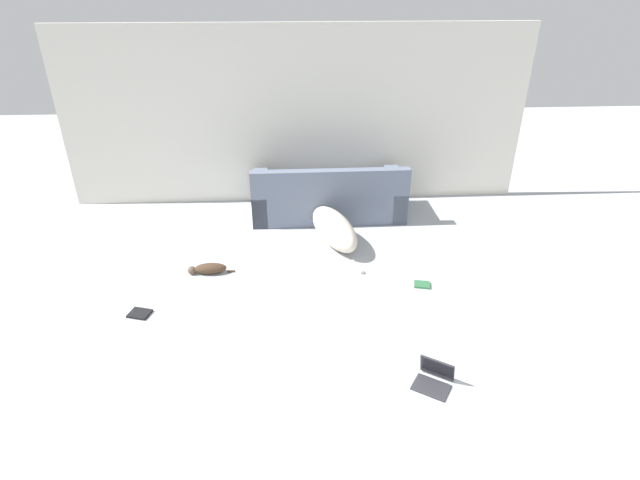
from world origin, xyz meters
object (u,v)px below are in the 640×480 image
at_px(laptop_open, 435,376).
at_px(book_black, 140,314).
at_px(book_green, 422,285).
at_px(couch, 328,198).
at_px(cat, 208,269).
at_px(dog, 331,226).

xyz_separation_m(laptop_open, book_black, (-2.68, 1.10, -0.06)).
relative_size(book_green, book_black, 0.80).
xyz_separation_m(couch, cat, (-1.47, -1.44, -0.21)).
bearing_deg(book_black, couch, 46.77).
bearing_deg(book_green, book_black, -173.33).
bearing_deg(book_green, laptop_open, -99.98).
relative_size(laptop_open, book_green, 1.99).
distance_m(cat, book_green, 2.39).
distance_m(couch, book_green, 2.05).
relative_size(dog, book_black, 6.33).
xyz_separation_m(dog, laptop_open, (0.65, -2.54, -0.13)).
xyz_separation_m(dog, book_black, (-2.03, -1.44, -0.18)).
height_order(couch, book_black, couch).
xyz_separation_m(couch, book_black, (-2.05, -2.18, -0.25)).
relative_size(cat, laptop_open, 1.37).
height_order(dog, book_green, dog).
distance_m(couch, cat, 2.07).
height_order(cat, laptop_open, laptop_open).
distance_m(book_green, book_black, 2.95).
height_order(cat, book_black, cat).
bearing_deg(laptop_open, dog, 137.65).
relative_size(dog, cat, 2.90).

